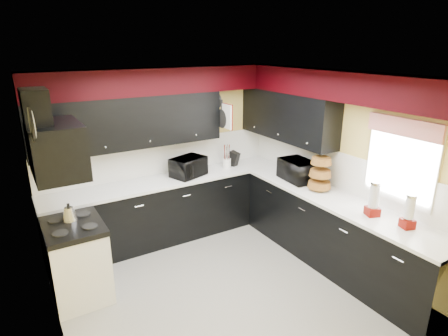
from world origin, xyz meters
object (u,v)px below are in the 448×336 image
object	(u,v)px
toaster_oven	(189,167)
microwave	(298,170)
knife_block	(234,159)
kettle	(69,214)
utensil_crock	(227,163)

from	to	relation	value
toaster_oven	microwave	size ratio (longest dim) A/B	0.91
knife_block	kettle	distance (m)	2.68
microwave	utensil_crock	world-z (taller)	microwave
toaster_oven	kettle	world-z (taller)	toaster_oven
toaster_oven	microwave	distance (m)	1.58
microwave	kettle	distance (m)	3.05
kettle	toaster_oven	bearing A→B (deg)	18.24
microwave	knife_block	size ratio (longest dim) A/B	2.31
utensil_crock	knife_block	world-z (taller)	knife_block
toaster_oven	knife_block	world-z (taller)	toaster_oven
toaster_oven	knife_block	xyz separation A→B (m)	(0.83, 0.07, -0.03)
knife_block	kettle	world-z (taller)	knife_block
toaster_oven	microwave	world-z (taller)	microwave
utensil_crock	kettle	xyz separation A→B (m)	(-2.47, -0.64, -0.01)
knife_block	kettle	bearing A→B (deg)	171.57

